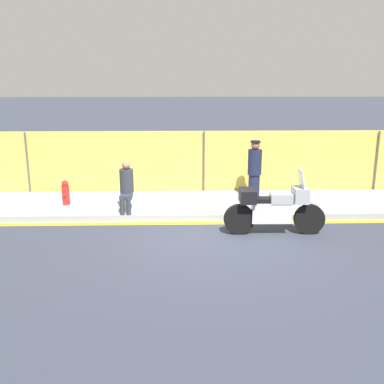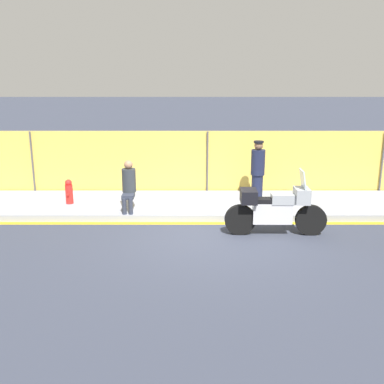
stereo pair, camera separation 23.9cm
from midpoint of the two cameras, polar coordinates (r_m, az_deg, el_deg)
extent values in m
plane|color=#333847|center=(10.24, 3.02, -5.66)|extent=(120.00, 120.00, 0.00)
cube|color=#8E93A3|center=(12.32, 2.46, -1.64)|extent=(38.34, 2.42, 0.18)
cube|color=gold|center=(11.10, 2.76, -3.98)|extent=(38.34, 0.18, 0.01)
cube|color=gold|center=(13.37, 2.25, 3.60)|extent=(36.42, 0.08, 1.95)
cylinder|color=#4C4C51|center=(14.03, -19.33, 3.30)|extent=(0.05, 0.05, 1.95)
cylinder|color=#4C4C51|center=(13.27, 2.27, 3.51)|extent=(0.05, 0.05, 1.95)
cylinder|color=#4C4C51|center=(14.44, 23.22, 3.25)|extent=(0.05, 0.05, 1.95)
cylinder|color=black|center=(10.60, 15.28, -3.45)|extent=(0.71, 0.15, 0.70)
cylinder|color=black|center=(10.32, 6.57, -3.51)|extent=(0.71, 0.15, 0.70)
cube|color=silver|center=(10.36, 10.59, -2.60)|extent=(0.89, 0.30, 0.48)
cube|color=#999EA3|center=(10.31, 11.91, -0.84)|extent=(0.53, 0.32, 0.22)
cube|color=black|center=(10.27, 10.14, -1.05)|extent=(0.60, 0.29, 0.10)
cube|color=#999EA3|center=(10.38, 14.20, -0.42)|extent=(0.33, 0.48, 0.34)
cube|color=silver|center=(10.29, 14.34, 1.62)|extent=(0.11, 0.42, 0.42)
cube|color=black|center=(10.18, 7.66, -0.51)|extent=(0.37, 0.51, 0.30)
cylinder|color=#191E38|center=(12.64, 8.59, 0.67)|extent=(0.31, 0.31, 0.69)
cylinder|color=#191E38|center=(12.49, 8.71, 3.75)|extent=(0.38, 0.38, 0.69)
sphere|color=brown|center=(12.41, 8.80, 5.84)|extent=(0.23, 0.23, 0.23)
cylinder|color=black|center=(12.39, 8.81, 6.30)|extent=(0.27, 0.27, 0.05)
cylinder|color=#2D3342|center=(11.26, -8.20, -1.80)|extent=(0.11, 0.11, 0.42)
cylinder|color=#2D3342|center=(11.24, -7.40, -1.80)|extent=(0.11, 0.11, 0.42)
cube|color=#2D3342|center=(11.39, -7.70, -0.48)|extent=(0.30, 0.42, 0.10)
cylinder|color=#2D3338|center=(11.51, -7.63, 1.47)|extent=(0.35, 0.35, 0.60)
sphere|color=#A37556|center=(11.42, -7.70, 3.46)|extent=(0.22, 0.22, 0.22)
cylinder|color=red|center=(12.47, -15.00, -0.27)|extent=(0.20, 0.20, 0.52)
sphere|color=red|center=(12.40, -15.10, 1.13)|extent=(0.18, 0.18, 0.18)
cylinder|color=red|center=(12.37, -15.14, -0.29)|extent=(0.07, 0.08, 0.07)
camera|label=1|loc=(0.12, -89.37, 0.17)|focal=42.00mm
camera|label=2|loc=(0.12, 90.63, -0.17)|focal=42.00mm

